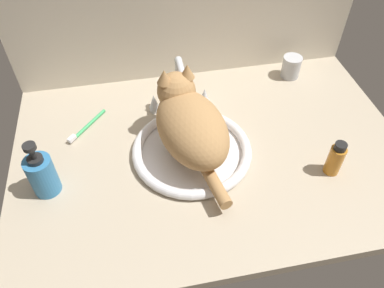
# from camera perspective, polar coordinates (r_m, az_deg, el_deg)

# --- Properties ---
(countertop) EXTENTS (1.09, 0.73, 0.03)m
(countertop) POSITION_cam_1_polar(r_m,az_deg,el_deg) (1.06, 2.96, -1.53)
(countertop) COLOR #B7A88E
(countertop) RESTS_ON ground
(backsplash_wall) EXTENTS (1.09, 0.02, 0.34)m
(backsplash_wall) POSITION_cam_1_polar(r_m,az_deg,el_deg) (1.25, -0.84, 16.20)
(backsplash_wall) COLOR beige
(backsplash_wall) RESTS_ON ground
(sink_basin) EXTENTS (0.33, 0.33, 0.03)m
(sink_basin) POSITION_cam_1_polar(r_m,az_deg,el_deg) (1.03, 0.00, -1.06)
(sink_basin) COLOR white
(sink_basin) RESTS_ON countertop
(faucet) EXTENTS (0.19, 0.12, 0.18)m
(faucet) POSITION_cam_1_polar(r_m,az_deg,el_deg) (1.12, -1.88, 8.16)
(faucet) COLOR silver
(faucet) RESTS_ON countertop
(cat) EXTENTS (0.22, 0.38, 0.19)m
(cat) POSITION_cam_1_polar(r_m,az_deg,el_deg) (0.98, -0.48, 3.43)
(cat) COLOR tan
(cat) RESTS_ON sink_basin
(soap_pump_bottle) EXTENTS (0.07, 0.07, 0.16)m
(soap_pump_bottle) POSITION_cam_1_polar(r_m,az_deg,el_deg) (0.99, -21.85, -4.31)
(soap_pump_bottle) COLOR teal
(soap_pump_bottle) RESTS_ON countertop
(amber_bottle) EXTENTS (0.04, 0.04, 0.10)m
(amber_bottle) POSITION_cam_1_polar(r_m,az_deg,el_deg) (1.03, 20.97, -2.13)
(amber_bottle) COLOR #C67A23
(amber_bottle) RESTS_ON countertop
(metal_jar) EXTENTS (0.06, 0.06, 0.07)m
(metal_jar) POSITION_cam_1_polar(r_m,az_deg,el_deg) (1.33, 14.85, 11.28)
(metal_jar) COLOR #B2B5BA
(metal_jar) RESTS_ON countertop
(toothbrush) EXTENTS (0.11, 0.13, 0.02)m
(toothbrush) POSITION_cam_1_polar(r_m,az_deg,el_deg) (1.15, -15.76, 2.57)
(toothbrush) COLOR #3FB266
(toothbrush) RESTS_ON countertop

